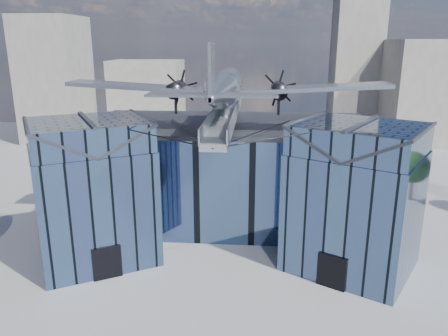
{
  "coord_description": "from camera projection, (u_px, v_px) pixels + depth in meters",
  "views": [
    {
      "loc": [
        2.84,
        -33.77,
        17.62
      ],
      "look_at": [
        0.0,
        2.0,
        7.2
      ],
      "focal_mm": 35.0,
      "sensor_mm": 36.0,
      "label": 1
    }
  ],
  "objects": [
    {
      "name": "museum",
      "position": [
        227.0,
        174.0,
        41.48
      ],
      "size": [
        32.88,
        24.5,
        17.6
      ],
      "color": "#3E5680",
      "rests_on": "ground"
    },
    {
      "name": "ground_plane",
      "position": [
        222.0,
        255.0,
        37.46
      ],
      "size": [
        120.0,
        120.0,
        0.0
      ],
      "primitive_type": "plane",
      "color": "gray"
    },
    {
      "name": "bg_towers",
      "position": [
        252.0,
        83.0,
        82.89
      ],
      "size": [
        77.0,
        24.5,
        26.0
      ],
      "color": "gray",
      "rests_on": "ground"
    }
  ]
}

